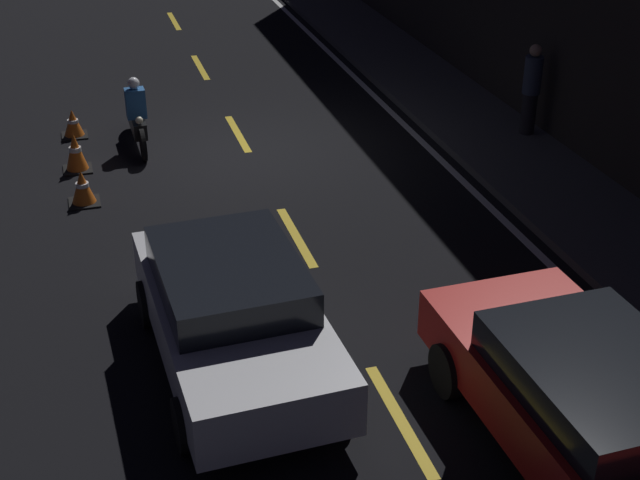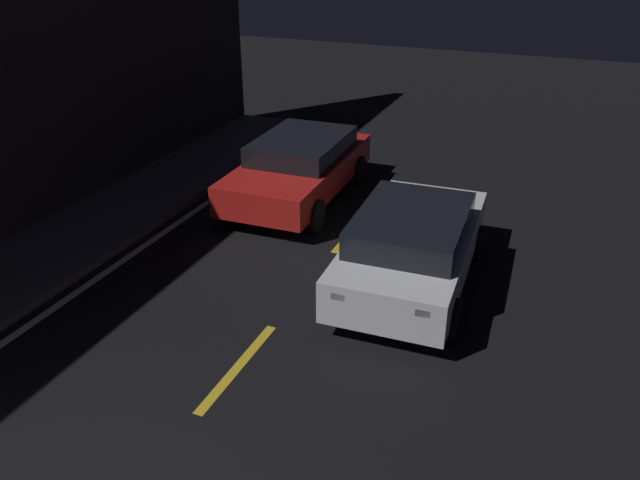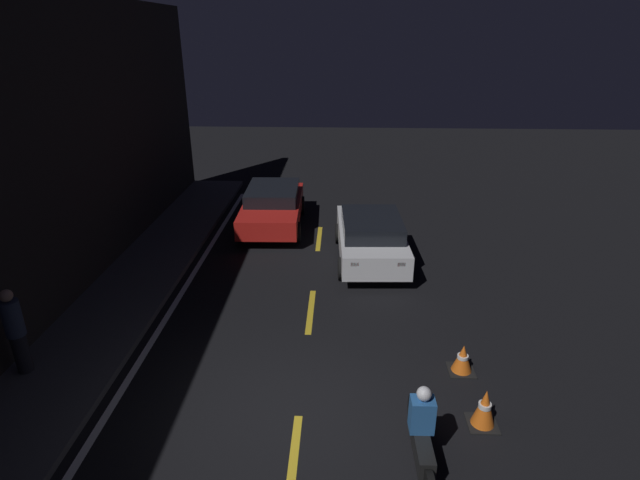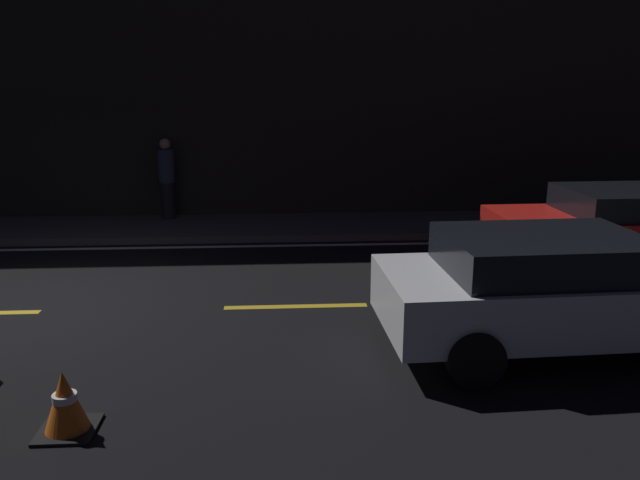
# 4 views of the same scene
# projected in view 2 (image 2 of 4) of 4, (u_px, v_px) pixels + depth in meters

# --- Properties ---
(lane_dash_d) EXTENTS (2.00, 0.14, 0.01)m
(lane_dash_d) POSITION_uv_depth(u_px,v_px,m) (238.00, 366.00, 8.33)
(lane_dash_d) COLOR gold
(lane_dash_d) RESTS_ON ground
(lane_dash_e) EXTENTS (2.00, 0.14, 0.01)m
(lane_dash_e) POSITION_uv_depth(u_px,v_px,m) (353.00, 230.00, 12.03)
(lane_dash_e) COLOR gold
(lane_dash_e) RESTS_ON ground
(sedan_white) EXTENTS (4.12, 2.05, 1.38)m
(sedan_white) POSITION_uv_depth(u_px,v_px,m) (412.00, 244.00, 9.89)
(sedan_white) COLOR silver
(sedan_white) RESTS_ON ground
(taxi_red) EXTENTS (4.29, 2.07, 1.33)m
(taxi_red) POSITION_uv_depth(u_px,v_px,m) (299.00, 166.00, 13.12)
(taxi_red) COLOR red
(taxi_red) RESTS_ON ground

